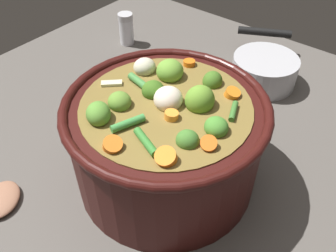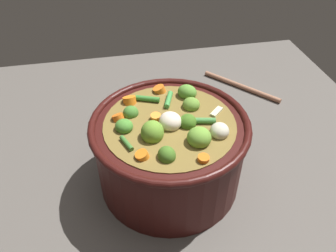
# 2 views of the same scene
# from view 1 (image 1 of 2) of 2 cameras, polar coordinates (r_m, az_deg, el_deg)

# --- Properties ---
(ground_plane) EXTENTS (1.10, 1.10, 0.00)m
(ground_plane) POSITION_cam_1_polar(r_m,az_deg,el_deg) (0.61, -0.28, -7.76)
(ground_plane) COLOR #514C47
(cooking_pot) EXTENTS (0.30, 0.30, 0.18)m
(cooking_pot) POSITION_cam_1_polar(r_m,az_deg,el_deg) (0.54, -0.30, -2.21)
(cooking_pot) COLOR #38110F
(cooking_pot) RESTS_ON ground_plane
(salt_shaker) EXTENTS (0.04, 0.04, 0.08)m
(salt_shaker) POSITION_cam_1_polar(r_m,az_deg,el_deg) (0.93, -6.62, 15.02)
(salt_shaker) COLOR silver
(salt_shaker) RESTS_ON ground_plane
(small_saucepan) EXTENTS (0.19, 0.22, 0.06)m
(small_saucepan) POSITION_cam_1_polar(r_m,az_deg,el_deg) (0.81, 14.81, 8.72)
(small_saucepan) COLOR #ADADB2
(small_saucepan) RESTS_ON ground_plane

